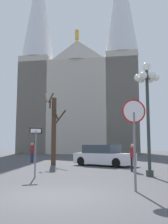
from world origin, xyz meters
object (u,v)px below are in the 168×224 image
(street_lamp, at_px, (147,93))
(parked_car_far_white, at_px, (103,156))
(stop_sign, at_px, (134,126))
(bare_tree, at_px, (54,128))
(cathedral, at_px, (80,85))
(one_way_arrow_sign, at_px, (35,146))
(pedestrian_standing, at_px, (32,151))
(pedestrian_walking, at_px, (133,155))

(street_lamp, bearing_deg, parked_car_far_white, 111.33)
(stop_sign, bearing_deg, parked_car_far_white, 97.11)
(street_lamp, height_order, bare_tree, street_lamp)
(street_lamp, xyz_separation_m, bare_tree, (-6.13, 6.46, -1.29))
(cathedral, relative_size, one_way_arrow_sign, 15.91)
(cathedral, xyz_separation_m, street_lamp, (6.94, -31.91, -8.01))
(cathedral, distance_m, bare_tree, 27.11)
(one_way_arrow_sign, bearing_deg, pedestrian_standing, 107.52)
(bare_tree, distance_m, pedestrian_standing, 3.83)
(pedestrian_standing, bearing_deg, pedestrian_walking, -40.95)
(pedestrian_walking, bearing_deg, street_lamp, -73.58)
(cathedral, xyz_separation_m, one_way_arrow_sign, (1.56, -32.90, -10.64))
(one_way_arrow_sign, height_order, street_lamp, street_lamp)
(stop_sign, xyz_separation_m, bare_tree, (-5.04, 10.61, 0.63))
(cathedral, xyz_separation_m, stop_sign, (5.85, -36.06, -9.92))
(parked_car_far_white, xyz_separation_m, pedestrian_walking, (1.75, -3.99, 0.23))
(bare_tree, height_order, pedestrian_standing, bare_tree)
(one_way_arrow_sign, distance_m, pedestrian_walking, 5.68)
(stop_sign, bearing_deg, cathedral, 99.22)
(cathedral, relative_size, bare_tree, 6.56)
(one_way_arrow_sign, relative_size, pedestrian_standing, 1.38)
(pedestrian_walking, height_order, pedestrian_standing, pedestrian_standing)
(one_way_arrow_sign, bearing_deg, stop_sign, -36.37)
(parked_car_far_white, bearing_deg, stop_sign, -82.89)
(one_way_arrow_sign, bearing_deg, parked_car_far_white, 66.75)
(stop_sign, bearing_deg, pedestrian_walking, 85.53)
(street_lamp, bearing_deg, cathedral, 102.27)
(stop_sign, distance_m, parked_car_far_white, 10.37)
(street_lamp, distance_m, pedestrian_standing, 12.68)
(cathedral, relative_size, street_lamp, 6.47)
(parked_car_far_white, bearing_deg, pedestrian_standing, 155.03)
(cathedral, xyz_separation_m, parked_car_far_white, (4.58, -25.88, -11.37))
(bare_tree, bearing_deg, street_lamp, -46.51)
(stop_sign, relative_size, pedestrian_standing, 1.83)
(pedestrian_walking, relative_size, pedestrian_standing, 0.93)
(street_lamp, distance_m, bare_tree, 9.00)
(stop_sign, xyz_separation_m, parked_car_far_white, (-1.27, 10.19, -1.45))
(street_lamp, relative_size, parked_car_far_white, 1.23)
(cathedral, bearing_deg, stop_sign, -80.78)
(parked_car_far_white, bearing_deg, pedestrian_walking, -66.28)
(stop_sign, distance_m, pedestrian_walking, 6.33)
(stop_sign, relative_size, pedestrian_walking, 1.96)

